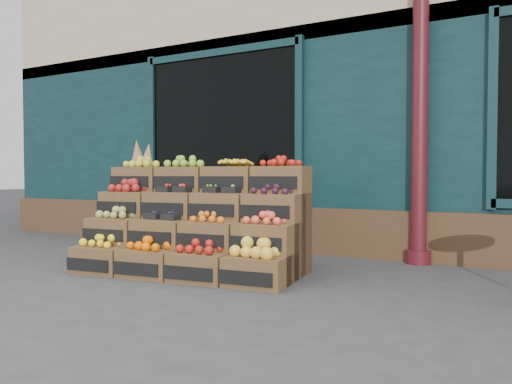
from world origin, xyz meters
The scene contains 5 objects.
ground centered at (0.00, 0.00, 0.00)m, with size 60.00×60.00×0.00m, color #373739.
shop_facade centered at (0.00, 5.11, 2.40)m, with size 12.00×6.24×4.80m.
crate_display centered at (-0.81, 0.47, 0.45)m, with size 2.43×1.40×1.44m.
spare_crates centered at (-1.92, 0.24, 0.23)m, with size 0.47×0.34×0.46m.
shopkeeper centered at (-1.87, 2.87, 1.09)m, with size 0.80×0.52×2.18m, color #1C6235.
Camera 1 is at (2.34, -3.88, 1.03)m, focal length 35.00 mm.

